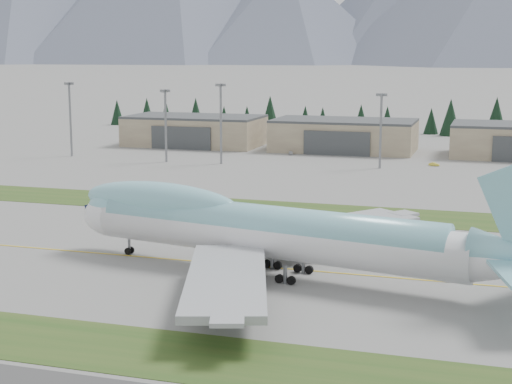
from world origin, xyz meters
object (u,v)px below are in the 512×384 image
(service_vehicle_a, at_px, (291,155))
(service_vehicle_b, at_px, (434,166))
(boeing_747_freighter, at_px, (268,230))
(hangar_left, at_px, (195,130))
(hangar_center, at_px, (344,135))

(service_vehicle_a, distance_m, service_vehicle_b, 49.26)
(boeing_747_freighter, xyz_separation_m, hangar_left, (-72.29, 153.67, -1.54))
(hangar_left, xyz_separation_m, service_vehicle_b, (87.62, -28.11, -5.39))
(service_vehicle_b, bearing_deg, service_vehicle_a, 84.71)
(boeing_747_freighter, distance_m, hangar_left, 169.83)
(hangar_left, height_order, service_vehicle_b, hangar_left)
(hangar_left, distance_m, hangar_center, 55.00)
(hangar_left, bearing_deg, service_vehicle_b, -17.78)
(hangar_center, height_order, service_vehicle_b, hangar_center)
(service_vehicle_a, bearing_deg, service_vehicle_b, -32.48)
(hangar_left, relative_size, hangar_center, 1.00)
(boeing_747_freighter, height_order, service_vehicle_b, boeing_747_freighter)
(service_vehicle_a, xyz_separation_m, service_vehicle_b, (47.55, -12.86, 0.00))
(hangar_left, bearing_deg, service_vehicle_a, -20.83)
(boeing_747_freighter, bearing_deg, hangar_center, 107.20)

